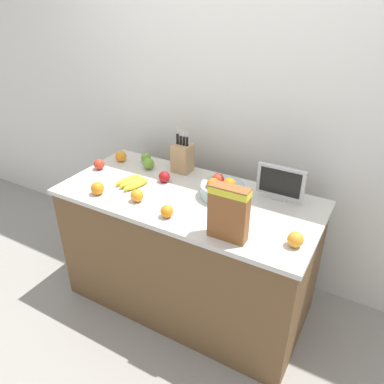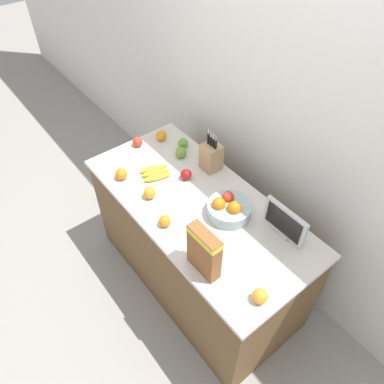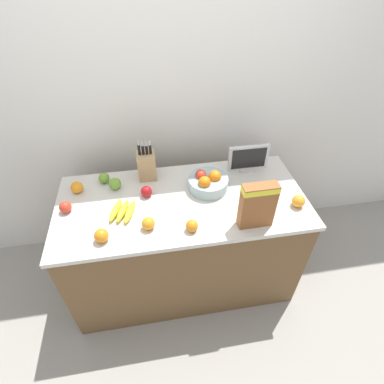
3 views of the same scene
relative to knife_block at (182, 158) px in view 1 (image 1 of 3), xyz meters
The scene contains 17 objects.
ground_plane 1.03m from the knife_block, 53.98° to the right, with size 14.00×14.00×0.00m, color gray.
wall_back 0.50m from the knife_block, 56.63° to the left, with size 9.00×0.06×2.60m.
counter 0.64m from the knife_block, 53.98° to the right, with size 1.62×0.76×0.87m.
knife_block is the anchor object (origin of this frame).
small_monitor 0.71m from the knife_block, ahead, with size 0.29×0.03×0.22m.
cereal_box 0.82m from the knife_block, 42.94° to the right, with size 0.20×0.07×0.30m.
fruit_bowl 0.44m from the knife_block, 26.08° to the right, with size 0.27×0.27×0.14m.
banana_bunch 0.39m from the knife_block, 116.75° to the right, with size 0.19×0.23×0.04m.
apple_rear 0.21m from the knife_block, 95.29° to the right, with size 0.07×0.07×0.07m, color #A31419.
apple_by_knife_block 0.31m from the knife_block, behind, with size 0.07×0.07×0.07m, color #6B9E33.
apple_middle 0.59m from the knife_block, 152.93° to the right, with size 0.07×0.07×0.07m, color red.
apple_rightmost 0.25m from the knife_block, 157.81° to the right, with size 0.08×0.08×0.08m, color #6B9E33.
orange_front_left 0.50m from the knife_block, 92.68° to the right, with size 0.08×0.08×0.08m, color orange.
orange_front_center 0.60m from the knife_block, 67.62° to the right, with size 0.07×0.07×0.07m, color orange.
orange_near_bowl 0.48m from the knife_block, 169.54° to the right, with size 0.08×0.08×0.08m, color orange.
orange_mid_left 1.03m from the knife_block, 26.41° to the right, with size 0.08×0.08×0.08m, color orange.
orange_by_cereal 0.62m from the knife_block, 117.93° to the right, with size 0.08×0.08×0.08m, color orange.
Camera 1 is at (1.01, -1.73, 2.02)m, focal length 35.00 mm.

